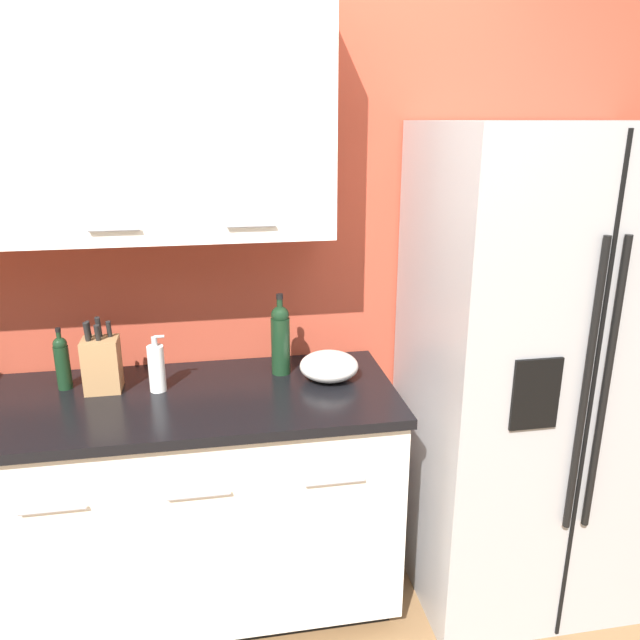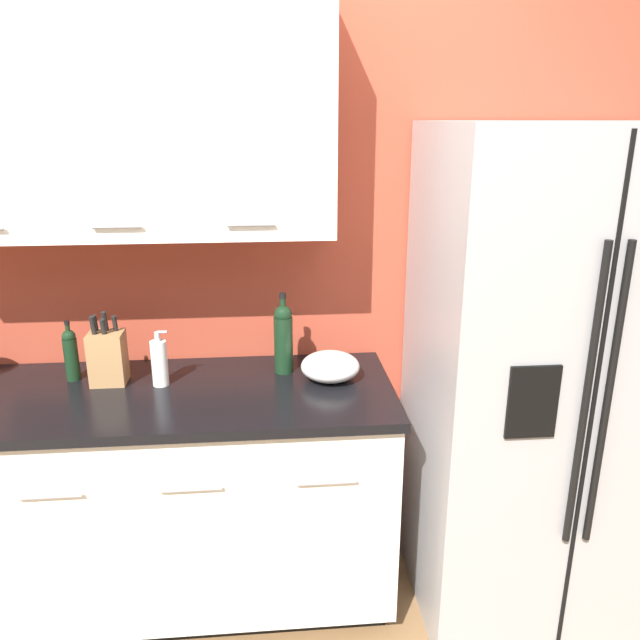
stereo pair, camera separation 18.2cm
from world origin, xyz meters
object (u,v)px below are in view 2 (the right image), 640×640
(refrigerator, at_px, (541,380))
(wine_bottle, at_px, (283,337))
(knife_block, at_px, (108,357))
(oil_bottle, at_px, (71,354))
(mixing_bowl, at_px, (330,366))
(soap_dispenser, at_px, (159,362))

(refrigerator, distance_m, wine_bottle, 0.97)
(refrigerator, xyz_separation_m, knife_block, (-1.59, 0.14, 0.09))
(oil_bottle, bearing_deg, wine_bottle, 0.37)
(oil_bottle, bearing_deg, refrigerator, -6.07)
(wine_bottle, xyz_separation_m, mixing_bowl, (0.17, -0.09, -0.09))
(oil_bottle, bearing_deg, knife_block, -16.50)
(soap_dispenser, distance_m, oil_bottle, 0.34)
(wine_bottle, bearing_deg, refrigerator, -11.33)
(mixing_bowl, bearing_deg, wine_bottle, 152.39)
(refrigerator, bearing_deg, wine_bottle, 168.67)
(wine_bottle, height_order, mixing_bowl, wine_bottle)
(refrigerator, height_order, mixing_bowl, refrigerator)
(wine_bottle, distance_m, mixing_bowl, 0.21)
(refrigerator, xyz_separation_m, wine_bottle, (-0.95, 0.19, 0.13))
(refrigerator, distance_m, mixing_bowl, 0.78)
(refrigerator, distance_m, oil_bottle, 1.75)
(refrigerator, height_order, wine_bottle, refrigerator)
(wine_bottle, relative_size, soap_dispenser, 1.50)
(knife_block, height_order, oil_bottle, knife_block)
(soap_dispenser, distance_m, mixing_bowl, 0.63)
(oil_bottle, bearing_deg, soap_dispenser, -13.52)
(soap_dispenser, height_order, mixing_bowl, soap_dispenser)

